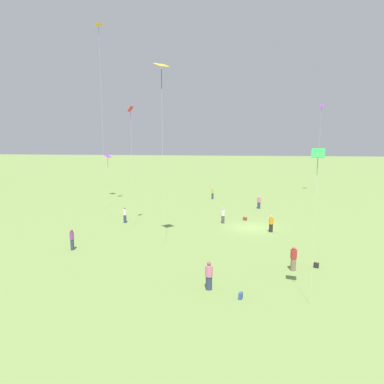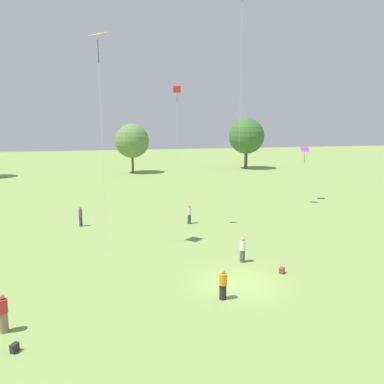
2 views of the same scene
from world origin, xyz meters
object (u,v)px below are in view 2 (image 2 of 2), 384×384
at_px(kite_6, 177,100).
at_px(picnic_bag_2, 282,270).
at_px(person_2, 81,217).
at_px(kite_3, 242,11).
at_px(kite_1, 98,44).
at_px(person_4, 243,250).
at_px(person_5, 3,313).
at_px(picnic_bag_0, 15,348).
at_px(person_1, 189,214).
at_px(person_0, 223,284).
at_px(kite_0, 305,151).

distance_m(kite_6, picnic_bag_2, 16.01).
bearing_deg(person_2, kite_6, -39.75).
bearing_deg(kite_3, kite_6, 92.71).
relative_size(kite_1, picnic_bag_2, 32.51).
relative_size(person_4, picnic_bag_2, 3.66).
bearing_deg(kite_6, person_5, 111.21).
bearing_deg(person_2, picnic_bag_0, -116.49).
xyz_separation_m(person_1, person_4, (0.81, -10.29, -0.03)).
bearing_deg(kite_6, person_1, -78.02).
height_order(person_5, kite_3, kite_3).
distance_m(person_0, person_5, 10.16).
relative_size(person_0, kite_0, 0.26).
height_order(person_1, picnic_bag_0, person_1).
bearing_deg(person_4, kite_6, -79.44).
xyz_separation_m(person_1, kite_3, (6.51, 4.31, 18.88)).
distance_m(kite_1, picnic_bag_0, 18.49).
relative_size(kite_6, picnic_bag_2, 26.20).
height_order(person_1, person_2, person_2).
height_order(person_2, person_4, person_2).
bearing_deg(person_0, kite_1, -104.05).
relative_size(person_1, kite_1, 0.12).
bearing_deg(person_5, kite_1, -80.56).
xyz_separation_m(person_1, picnic_bag_0, (-11.70, -17.03, -0.68)).
bearing_deg(picnic_bag_2, person_4, 123.33).
relative_size(person_5, kite_3, 0.08).
bearing_deg(kite_6, kite_0, -95.34).
bearing_deg(picnic_bag_2, picnic_bag_0, -162.73).
bearing_deg(kite_3, picnic_bag_0, 106.97).
bearing_deg(person_1, kite_3, -117.24).
xyz_separation_m(person_0, picnic_bag_2, (4.61, 2.26, -0.62)).
xyz_separation_m(person_0, person_4, (3.05, 4.63, 0.04)).
height_order(person_1, kite_0, kite_0).
bearing_deg(kite_6, picnic_bag_0, 116.09).
bearing_deg(picnic_bag_0, person_5, 112.24).
xyz_separation_m(kite_1, kite_6, (6.25, 4.20, -3.23)).
bearing_deg(person_5, kite_0, -106.52).
bearing_deg(picnic_bag_0, person_4, 28.32).
height_order(person_1, kite_6, kite_6).
bearing_deg(person_5, kite_6, -92.82).
height_order(person_1, kite_1, kite_1).
bearing_deg(person_4, person_1, -88.44).
relative_size(person_2, picnic_bag_0, 4.52).
height_order(kite_0, picnic_bag_0, kite_0).
bearing_deg(picnic_bag_2, person_1, 100.59).
xyz_separation_m(person_4, picnic_bag_0, (-12.51, -6.74, -0.65)).
distance_m(person_4, picnic_bag_0, 14.22).
distance_m(person_0, picnic_bag_0, 9.70).
bearing_deg(person_2, kite_0, -8.11).
distance_m(kite_0, kite_6, 19.66).
xyz_separation_m(person_4, person_5, (-13.20, -5.03, 0.03)).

